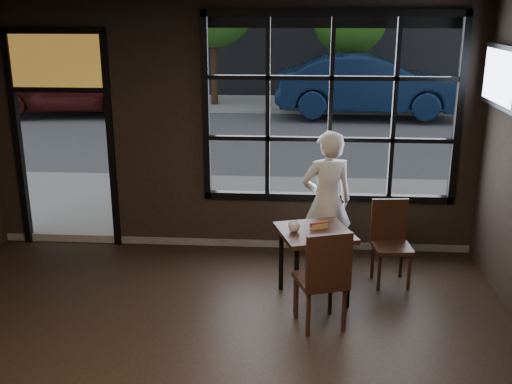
# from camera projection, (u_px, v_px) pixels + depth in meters

# --- Properties ---
(window_frame) EXTENTS (3.06, 0.12, 2.28)m
(window_frame) POSITION_uv_depth(u_px,v_px,m) (331.00, 109.00, 7.13)
(window_frame) COLOR black
(window_frame) RESTS_ON ground
(stained_transom) EXTENTS (1.20, 0.06, 0.70)m
(stained_transom) POSITION_uv_depth(u_px,v_px,m) (56.00, 60.00, 7.19)
(stained_transom) COLOR orange
(stained_transom) RESTS_ON ground
(street_asphalt) EXTENTS (60.00, 41.00, 0.04)m
(street_asphalt) POSITION_uv_depth(u_px,v_px,m) (281.00, 75.00, 27.27)
(street_asphalt) COLOR #545456
(street_asphalt) RESTS_ON ground
(cafe_table) EXTENTS (0.89, 0.89, 0.77)m
(cafe_table) POSITION_uv_depth(u_px,v_px,m) (314.00, 264.00, 6.27)
(cafe_table) COLOR black
(cafe_table) RESTS_ON floor
(chair_near) EXTENTS (0.56, 0.56, 1.02)m
(chair_near) POSITION_uv_depth(u_px,v_px,m) (321.00, 277.00, 5.70)
(chair_near) COLOR black
(chair_near) RESTS_ON floor
(chair_window) EXTENTS (0.45, 0.45, 0.94)m
(chair_window) POSITION_uv_depth(u_px,v_px,m) (392.00, 245.00, 6.57)
(chair_window) COLOR black
(chair_window) RESTS_ON floor
(man) EXTENTS (0.69, 0.54, 1.66)m
(man) POSITION_uv_depth(u_px,v_px,m) (327.00, 202.00, 6.85)
(man) COLOR silver
(man) RESTS_ON floor
(hotdog) EXTENTS (0.22, 0.16, 0.06)m
(hotdog) POSITION_uv_depth(u_px,v_px,m) (319.00, 226.00, 6.21)
(hotdog) COLOR tan
(hotdog) RESTS_ON cafe_table
(cup) EXTENTS (0.13, 0.13, 0.10)m
(cup) POSITION_uv_depth(u_px,v_px,m) (294.00, 227.00, 6.12)
(cup) COLOR silver
(cup) RESTS_ON cafe_table
(tv) EXTENTS (0.12, 1.10, 0.64)m
(tv) POSITION_uv_depth(u_px,v_px,m) (503.00, 77.00, 6.20)
(tv) COLOR black
(tv) RESTS_ON wall_right
(navy_car) EXTENTS (5.04, 1.87, 1.65)m
(navy_car) POSITION_uv_depth(u_px,v_px,m) (369.00, 85.00, 16.23)
(navy_car) COLOR #0B1C37
(navy_car) RESTS_ON street_asphalt
(maroon_car) EXTENTS (4.80, 2.40, 1.57)m
(maroon_car) POSITION_uv_depth(u_px,v_px,m) (66.00, 84.00, 16.69)
(maroon_car) COLOR #3D0F0D
(maroon_car) RESTS_ON street_asphalt
(tree_left) EXTENTS (2.52, 2.52, 4.30)m
(tree_left) POSITION_uv_depth(u_px,v_px,m) (213.00, 4.00, 17.45)
(tree_left) COLOR #332114
(tree_left) RESTS_ON street_asphalt
(tree_right) EXTENTS (2.21, 2.21, 3.77)m
(tree_right) POSITION_uv_depth(u_px,v_px,m) (350.00, 17.00, 17.54)
(tree_right) COLOR #332114
(tree_right) RESTS_ON street_asphalt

